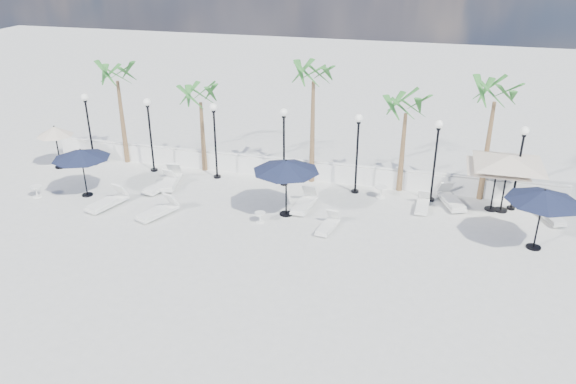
% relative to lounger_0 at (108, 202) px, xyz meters
% --- Properties ---
extents(ground, '(100.00, 100.00, 0.00)m').
position_rel_lounger_0_xyz_m(ground, '(6.99, -2.06, -0.26)').
color(ground, '#ABACA6').
rests_on(ground, ground).
extents(balustrade, '(26.00, 0.30, 1.01)m').
position_rel_lounger_0_xyz_m(balustrade, '(6.99, 5.44, 0.21)').
color(balustrade, silver).
rests_on(balustrade, ground).
extents(lamppost_0, '(0.36, 0.36, 3.84)m').
position_rel_lounger_0_xyz_m(lamppost_0, '(-3.51, 4.44, 2.23)').
color(lamppost_0, black).
rests_on(lamppost_0, ground).
extents(lamppost_1, '(0.36, 0.36, 3.84)m').
position_rel_lounger_0_xyz_m(lamppost_1, '(-0.01, 4.44, 2.23)').
color(lamppost_1, black).
rests_on(lamppost_1, ground).
extents(lamppost_2, '(0.36, 0.36, 3.84)m').
position_rel_lounger_0_xyz_m(lamppost_2, '(3.49, 4.44, 2.23)').
color(lamppost_2, black).
rests_on(lamppost_2, ground).
extents(lamppost_3, '(0.36, 0.36, 3.84)m').
position_rel_lounger_0_xyz_m(lamppost_3, '(6.99, 4.44, 2.23)').
color(lamppost_3, black).
rests_on(lamppost_3, ground).
extents(lamppost_4, '(0.36, 0.36, 3.84)m').
position_rel_lounger_0_xyz_m(lamppost_4, '(10.49, 4.44, 2.23)').
color(lamppost_4, black).
rests_on(lamppost_4, ground).
extents(lamppost_5, '(0.36, 0.36, 3.84)m').
position_rel_lounger_0_xyz_m(lamppost_5, '(13.99, 4.44, 2.23)').
color(lamppost_5, black).
rests_on(lamppost_5, ground).
extents(lamppost_6, '(0.36, 0.36, 3.84)m').
position_rel_lounger_0_xyz_m(lamppost_6, '(17.49, 4.44, 2.23)').
color(lamppost_6, black).
rests_on(lamppost_6, ground).
extents(palm_0, '(2.60, 2.60, 5.50)m').
position_rel_lounger_0_xyz_m(palm_0, '(-2.01, 5.24, 4.28)').
color(palm_0, brown).
rests_on(palm_0, ground).
extents(palm_1, '(2.60, 2.60, 4.70)m').
position_rel_lounger_0_xyz_m(palm_1, '(2.49, 5.24, 3.50)').
color(palm_1, brown).
rests_on(palm_1, ground).
extents(palm_2, '(2.60, 2.60, 6.10)m').
position_rel_lounger_0_xyz_m(palm_2, '(8.19, 5.24, 4.86)').
color(palm_2, brown).
rests_on(palm_2, ground).
extents(palm_3, '(2.60, 2.60, 4.90)m').
position_rel_lounger_0_xyz_m(palm_3, '(12.49, 5.24, 3.69)').
color(palm_3, brown).
rests_on(palm_3, ground).
extents(palm_4, '(2.60, 2.60, 5.70)m').
position_rel_lounger_0_xyz_m(palm_4, '(16.19, 5.24, 4.47)').
color(palm_4, brown).
rests_on(palm_4, ground).
extents(lounger_0, '(1.22, 2.16, 0.77)m').
position_rel_lounger_0_xyz_m(lounger_0, '(0.00, 0.00, 0.00)').
color(lounger_0, silver).
rests_on(lounger_0, ground).
extents(lounger_1, '(1.34, 2.06, 0.74)m').
position_rel_lounger_0_xyz_m(lounger_1, '(2.61, -0.25, -0.01)').
color(lounger_1, silver).
rests_on(lounger_1, ground).
extents(lounger_2, '(1.02, 2.04, 0.73)m').
position_rel_lounger_0_xyz_m(lounger_2, '(1.40, 2.35, -0.01)').
color(lounger_2, silver).
rests_on(lounger_2, ground).
extents(lounger_3, '(1.10, 2.23, 0.80)m').
position_rel_lounger_0_xyz_m(lounger_3, '(1.67, 2.92, 0.01)').
color(lounger_3, silver).
rests_on(lounger_3, ground).
extents(lounger_4, '(0.79, 1.71, 0.62)m').
position_rel_lounger_0_xyz_m(lounger_4, '(9.97, 0.41, -0.05)').
color(lounger_4, silver).
rests_on(lounger_4, ground).
extents(lounger_5, '(0.61, 1.67, 0.62)m').
position_rel_lounger_0_xyz_m(lounger_5, '(13.66, 3.40, -0.05)').
color(lounger_5, silver).
rests_on(lounger_5, ground).
extents(lounger_6, '(0.83, 2.08, 0.76)m').
position_rel_lounger_0_xyz_m(lounger_6, '(8.56, 2.14, -0.00)').
color(lounger_6, silver).
rests_on(lounger_6, ground).
extents(lounger_7, '(1.19, 1.93, 0.69)m').
position_rel_lounger_0_xyz_m(lounger_7, '(18.98, 3.80, -0.03)').
color(lounger_7, silver).
rests_on(lounger_7, ground).
extents(lounger_8, '(1.36, 2.16, 0.77)m').
position_rel_lounger_0_xyz_m(lounger_8, '(14.89, 4.16, 0.00)').
color(lounger_8, silver).
rests_on(lounger_8, ground).
extents(side_table_0, '(0.56, 0.56, 0.54)m').
position_rel_lounger_0_xyz_m(side_table_0, '(-3.78, 0.10, 0.07)').
color(side_table_0, silver).
rests_on(side_table_0, ground).
extents(side_table_1, '(0.47, 0.47, 0.46)m').
position_rel_lounger_0_xyz_m(side_table_1, '(7.07, 0.33, 0.02)').
color(side_table_1, silver).
rests_on(side_table_1, ground).
extents(side_table_2, '(0.58, 0.58, 0.56)m').
position_rel_lounger_0_xyz_m(side_table_2, '(11.73, 4.14, 0.08)').
color(side_table_2, silver).
rests_on(side_table_2, ground).
extents(parasol_navy_left, '(2.63, 2.63, 2.33)m').
position_rel_lounger_0_xyz_m(parasol_navy_left, '(-1.62, 0.85, 1.79)').
color(parasol_navy_left, black).
rests_on(parasol_navy_left, ground).
extents(parasol_navy_mid, '(2.89, 2.89, 2.59)m').
position_rel_lounger_0_xyz_m(parasol_navy_mid, '(7.94, 1.32, 2.02)').
color(parasol_navy_mid, black).
rests_on(parasol_navy_mid, ground).
extents(parasol_navy_right, '(2.82, 2.82, 2.53)m').
position_rel_lounger_0_xyz_m(parasol_navy_right, '(18.03, 1.03, 1.96)').
color(parasol_navy_right, black).
rests_on(parasol_navy_right, ground).
extents(parasol_cream_sq_a, '(5.74, 5.74, 2.82)m').
position_rel_lounger_0_xyz_m(parasol_cream_sq_a, '(17.03, 4.14, 2.35)').
color(parasol_cream_sq_a, black).
rests_on(parasol_cream_sq_a, ground).
extents(parasol_cream_sq_b, '(5.06, 5.06, 2.54)m').
position_rel_lounger_0_xyz_m(parasol_cream_sq_b, '(16.61, 4.14, 2.08)').
color(parasol_cream_sq_b, black).
rests_on(parasol_cream_sq_b, ground).
extents(parasol_cream_small, '(1.87, 1.87, 2.29)m').
position_rel_lounger_0_xyz_m(parasol_cream_small, '(-5.00, 3.61, 1.70)').
color(parasol_cream_small, black).
rests_on(parasol_cream_small, ground).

